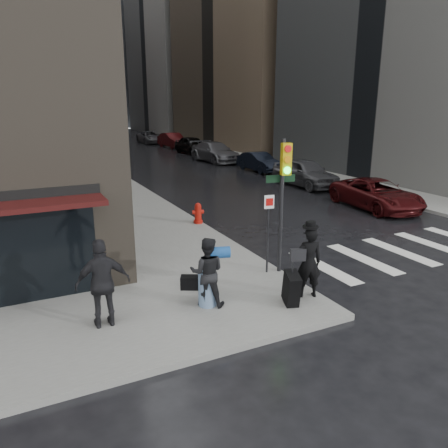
{
  "coord_description": "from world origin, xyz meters",
  "views": [
    {
      "loc": [
        -4.72,
        -8.81,
        4.89
      ],
      "look_at": [
        0.87,
        2.53,
        1.3
      ],
      "focal_mm": 35.0,
      "sensor_mm": 36.0,
      "label": 1
    }
  ],
  "objects_px": {
    "man_overcoat": "(305,267)",
    "man_greycoat": "(103,283)",
    "man_jeans": "(207,272)",
    "parked_car_1": "(305,172)",
    "parked_car_3": "(215,152)",
    "fire_hydrant": "(198,214)",
    "parked_car_0": "(376,194)",
    "parked_car_2": "(259,162)",
    "parked_car_4": "(192,145)",
    "traffic_light": "(282,189)",
    "parked_car_5": "(173,140)",
    "parked_car_6": "(151,137)"
  },
  "relations": [
    {
      "from": "man_overcoat",
      "to": "parked_car_2",
      "type": "xyz_separation_m",
      "value": [
        9.76,
        18.62,
        -0.31
      ]
    },
    {
      "from": "fire_hydrant",
      "to": "parked_car_5",
      "type": "relative_size",
      "value": 0.18
    },
    {
      "from": "man_overcoat",
      "to": "parked_car_0",
      "type": "xyz_separation_m",
      "value": [
        8.99,
        6.65,
        -0.3
      ]
    },
    {
      "from": "man_jeans",
      "to": "traffic_light",
      "type": "relative_size",
      "value": 0.45
    },
    {
      "from": "man_greycoat",
      "to": "parked_car_5",
      "type": "height_order",
      "value": "man_greycoat"
    },
    {
      "from": "traffic_light",
      "to": "parked_car_6",
      "type": "distance_m",
      "value": 41.84
    },
    {
      "from": "parked_car_5",
      "to": "traffic_light",
      "type": "bearing_deg",
      "value": -110.18
    },
    {
      "from": "parked_car_1",
      "to": "parked_car_2",
      "type": "height_order",
      "value": "parked_car_1"
    },
    {
      "from": "man_overcoat",
      "to": "parked_car_5",
      "type": "height_order",
      "value": "man_overcoat"
    },
    {
      "from": "fire_hydrant",
      "to": "traffic_light",
      "type": "bearing_deg",
      "value": -89.49
    },
    {
      "from": "parked_car_3",
      "to": "parked_car_5",
      "type": "distance_m",
      "value": 11.99
    },
    {
      "from": "man_greycoat",
      "to": "traffic_light",
      "type": "relative_size",
      "value": 0.52
    },
    {
      "from": "man_overcoat",
      "to": "fire_hydrant",
      "type": "bearing_deg",
      "value": -74.41
    },
    {
      "from": "man_overcoat",
      "to": "parked_car_2",
      "type": "distance_m",
      "value": 21.03
    },
    {
      "from": "man_greycoat",
      "to": "parked_car_6",
      "type": "xyz_separation_m",
      "value": [
        13.86,
        41.77,
        -0.43
      ]
    },
    {
      "from": "fire_hydrant",
      "to": "parked_car_0",
      "type": "height_order",
      "value": "parked_car_0"
    },
    {
      "from": "man_overcoat",
      "to": "man_jeans",
      "type": "distance_m",
      "value": 2.42
    },
    {
      "from": "fire_hydrant",
      "to": "parked_car_6",
      "type": "distance_m",
      "value": 36.16
    },
    {
      "from": "parked_car_1",
      "to": "parked_car_2",
      "type": "bearing_deg",
      "value": 85.16
    },
    {
      "from": "man_greycoat",
      "to": "man_overcoat",
      "type": "bearing_deg",
      "value": 173.22
    },
    {
      "from": "man_overcoat",
      "to": "parked_car_3",
      "type": "relative_size",
      "value": 0.36
    },
    {
      "from": "man_overcoat",
      "to": "man_greycoat",
      "type": "bearing_deg",
      "value": 8.63
    },
    {
      "from": "man_overcoat",
      "to": "parked_car_4",
      "type": "relative_size",
      "value": 0.42
    },
    {
      "from": "parked_car_0",
      "to": "fire_hydrant",
      "type": "bearing_deg",
      "value": 179.79
    },
    {
      "from": "fire_hydrant",
      "to": "parked_car_3",
      "type": "height_order",
      "value": "parked_car_3"
    },
    {
      "from": "parked_car_2",
      "to": "parked_car_1",
      "type": "bearing_deg",
      "value": -96.58
    },
    {
      "from": "parked_car_3",
      "to": "parked_car_1",
      "type": "bearing_deg",
      "value": -93.45
    },
    {
      "from": "parked_car_0",
      "to": "parked_car_1",
      "type": "height_order",
      "value": "parked_car_1"
    },
    {
      "from": "man_jeans",
      "to": "fire_hydrant",
      "type": "xyz_separation_m",
      "value": [
        2.65,
        6.79,
        -0.48
      ]
    },
    {
      "from": "man_overcoat",
      "to": "parked_car_4",
      "type": "distance_m",
      "value": 32.05
    },
    {
      "from": "man_overcoat",
      "to": "parked_car_5",
      "type": "relative_size",
      "value": 0.42
    },
    {
      "from": "man_greycoat",
      "to": "parked_car_6",
      "type": "bearing_deg",
      "value": -105.62
    },
    {
      "from": "parked_car_3",
      "to": "parked_car_0",
      "type": "bearing_deg",
      "value": -94.93
    },
    {
      "from": "man_greycoat",
      "to": "parked_car_2",
      "type": "bearing_deg",
      "value": -126.31
    },
    {
      "from": "man_overcoat",
      "to": "parked_car_3",
      "type": "distance_m",
      "value": 26.24
    },
    {
      "from": "parked_car_4",
      "to": "parked_car_2",
      "type": "bearing_deg",
      "value": -93.39
    },
    {
      "from": "man_jeans",
      "to": "parked_car_1",
      "type": "distance_m",
      "value": 16.68
    },
    {
      "from": "man_jeans",
      "to": "parked_car_2",
      "type": "bearing_deg",
      "value": -96.48
    },
    {
      "from": "man_jeans",
      "to": "parked_car_3",
      "type": "bearing_deg",
      "value": -88.04
    },
    {
      "from": "man_greycoat",
      "to": "man_jeans",
      "type": "bearing_deg",
      "value": -179.25
    },
    {
      "from": "man_greycoat",
      "to": "parked_car_3",
      "type": "height_order",
      "value": "man_greycoat"
    },
    {
      "from": "traffic_light",
      "to": "fire_hydrant",
      "type": "relative_size",
      "value": 4.53
    },
    {
      "from": "man_jeans",
      "to": "parked_car_0",
      "type": "bearing_deg",
      "value": -124.74
    },
    {
      "from": "parked_car_3",
      "to": "man_greycoat",
      "type": "bearing_deg",
      "value": -124.64
    },
    {
      "from": "parked_car_3",
      "to": "parked_car_2",
      "type": "bearing_deg",
      "value": -88.28
    },
    {
      "from": "man_overcoat",
      "to": "man_greycoat",
      "type": "height_order",
      "value": "man_greycoat"
    },
    {
      "from": "fire_hydrant",
      "to": "parked_car_1",
      "type": "distance_m",
      "value": 10.37
    },
    {
      "from": "traffic_light",
      "to": "parked_car_2",
      "type": "xyz_separation_m",
      "value": [
        9.38,
        16.93,
        -1.91
      ]
    },
    {
      "from": "traffic_light",
      "to": "fire_hydrant",
      "type": "height_order",
      "value": "traffic_light"
    },
    {
      "from": "man_greycoat",
      "to": "parked_car_0",
      "type": "bearing_deg",
      "value": -154.07
    }
  ]
}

